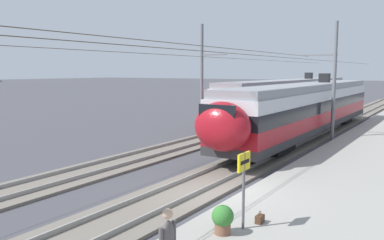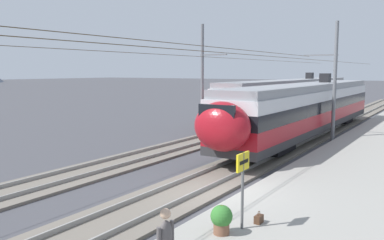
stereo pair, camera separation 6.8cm
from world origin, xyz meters
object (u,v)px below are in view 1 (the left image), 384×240
at_px(catenary_mast_mid, 332,80).
at_px(potted_plant_platform_edge, 223,218).
at_px(train_near_platform, 307,107).
at_px(platform_sign, 244,173).
at_px(catenary_mast_far_side, 203,77).
at_px(handbag_near_sign, 260,219).
at_px(train_far_track, 293,95).

distance_m(catenary_mast_mid, potted_plant_platform_edge, 18.66).
bearing_deg(train_near_platform, platform_sign, -168.14).
relative_size(platform_sign, potted_plant_platform_edge, 2.70).
xyz_separation_m(catenary_mast_far_side, handbag_near_sign, (-15.61, -11.35, -3.80)).
relative_size(train_near_platform, handbag_near_sign, 72.48).
bearing_deg(handbag_near_sign, platform_sign, 159.41).
distance_m(train_far_track, potted_plant_platform_edge, 33.39).
height_order(train_near_platform, potted_plant_platform_edge, train_near_platform).
bearing_deg(handbag_near_sign, catenary_mast_mid, 7.62).
distance_m(catenary_mast_far_side, potted_plant_platform_edge, 20.36).
height_order(platform_sign, handbag_near_sign, platform_sign).
relative_size(train_far_track, potted_plant_platform_edge, 41.17).
bearing_deg(catenary_mast_mid, catenary_mast_far_side, 98.64).
bearing_deg(train_near_platform, catenary_mast_far_side, 105.95).
bearing_deg(catenary_mast_mid, handbag_near_sign, -172.38).
bearing_deg(platform_sign, train_near_platform, 11.86).
relative_size(train_near_platform, catenary_mast_mid, 0.53).
height_order(train_far_track, platform_sign, train_far_track).
height_order(train_near_platform, catenary_mast_far_side, catenary_mast_far_side).
distance_m(train_near_platform, train_far_track, 14.24).
relative_size(platform_sign, handbag_near_sign, 5.92).
xyz_separation_m(platform_sign, handbag_near_sign, (0.63, -0.24, -1.47)).
bearing_deg(train_far_track, catenary_mast_mid, -152.14).
height_order(catenary_mast_mid, potted_plant_platform_edge, catenary_mast_mid).
bearing_deg(catenary_mast_mid, platform_sign, -173.40).
xyz_separation_m(train_near_platform, catenary_mast_mid, (-0.70, -1.81, 1.92)).
height_order(catenary_mast_far_side, potted_plant_platform_edge, catenary_mast_far_side).
bearing_deg(handbag_near_sign, train_near_platform, 13.00).
relative_size(train_near_platform, train_far_track, 0.80).
bearing_deg(train_far_track, train_near_platform, -157.27).
xyz_separation_m(handbag_near_sign, potted_plant_platform_edge, (-1.28, 0.54, 0.33)).
height_order(catenary_mast_mid, catenary_mast_far_side, catenary_mast_far_side).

